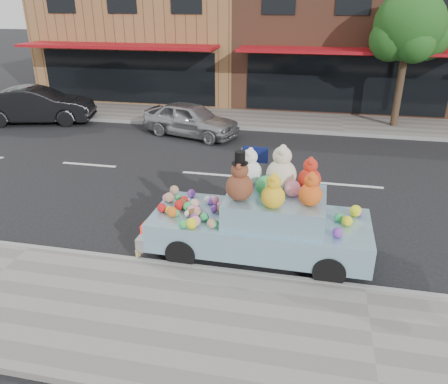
% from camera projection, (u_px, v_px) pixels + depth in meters
% --- Properties ---
extents(ground, '(120.00, 120.00, 0.00)m').
position_uv_depth(ground, '(350.00, 185.00, 12.28)').
color(ground, black).
rests_on(ground, ground).
extents(near_sidewalk, '(60.00, 3.00, 0.12)m').
position_uv_depth(near_sidewalk, '(373.00, 350.00, 6.44)').
color(near_sidewalk, gray).
rests_on(near_sidewalk, ground).
extents(far_sidewalk, '(60.00, 3.00, 0.12)m').
position_uv_depth(far_sidewalk, '(342.00, 124.00, 18.07)').
color(far_sidewalk, gray).
rests_on(far_sidewalk, ground).
extents(near_kerb, '(60.00, 0.12, 0.13)m').
position_uv_depth(near_kerb, '(365.00, 289.00, 7.78)').
color(near_kerb, gray).
rests_on(near_kerb, ground).
extents(far_kerb, '(60.00, 0.12, 0.13)m').
position_uv_depth(far_kerb, '(344.00, 134.00, 16.72)').
color(far_kerb, gray).
rests_on(far_kerb, ground).
extents(storefront_left, '(10.00, 9.80, 7.30)m').
position_uv_depth(storefront_left, '(154.00, 23.00, 23.41)').
color(storefront_left, olive).
rests_on(storefront_left, ground).
extents(storefront_mid, '(10.00, 9.80, 7.30)m').
position_uv_depth(storefront_mid, '(346.00, 25.00, 21.51)').
color(storefront_mid, brown).
rests_on(storefront_mid, ground).
extents(street_tree, '(3.00, 2.70, 5.22)m').
position_uv_depth(street_tree, '(409.00, 32.00, 16.25)').
color(street_tree, '#38281C').
rests_on(street_tree, ground).
extents(car_silver, '(4.02, 2.55, 1.27)m').
position_uv_depth(car_silver, '(191.00, 119.00, 16.49)').
color(car_silver, '#9D9EA2').
rests_on(car_silver, ground).
extents(car_dark, '(4.77, 2.71, 1.49)m').
position_uv_depth(car_dark, '(38.00, 105.00, 18.19)').
color(car_dark, black).
rests_on(car_dark, ground).
extents(art_car, '(4.50, 1.81, 2.30)m').
position_uv_depth(art_car, '(261.00, 219.00, 8.66)').
color(art_car, black).
rests_on(art_car, ground).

